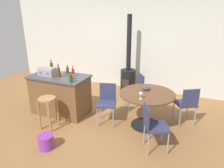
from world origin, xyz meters
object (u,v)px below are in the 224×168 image
cup_1 (72,77)px  plastic_bucket (46,142)px  bottle_0 (68,70)px  wooden_stool (48,106)px  bottle_5 (59,72)px  wood_stove (128,75)px  folding_chair_left (136,88)px  bottle_4 (71,78)px  folding_chair_far (187,103)px  cup_0 (62,72)px  wine_glass (141,94)px  serving_bowl (146,88)px  bottle_2 (52,67)px  dining_table (147,101)px  bottle_3 (57,69)px  bottle_1 (73,72)px  kitchen_island (60,94)px  toolbox (47,72)px  folding_chair_right (107,100)px

cup_1 → plastic_bucket: size_ratio=0.44×
bottle_0 → wooden_stool: bearing=-83.6°
bottle_5 → wood_stove: bearing=61.6°
folding_chair_left → plastic_bucket: folding_chair_left is taller
bottle_4 → folding_chair_far: bearing=19.9°
folding_chair_far → cup_0: 2.92m
cup_0 → wine_glass: bearing=-9.4°
serving_bowl → wooden_stool: bearing=-149.6°
plastic_bucket → bottle_2: bearing=122.0°
dining_table → bottle_3: bottle_3 is taller
bottle_1 → cup_0: 0.38m
bottle_0 → bottle_2: 0.47m
bottle_4 → cup_0: (-0.55, 0.45, -0.04)m
folding_chair_far → wine_glass: wine_glass is taller
bottle_0 → dining_table: bearing=-2.0°
kitchen_island → bottle_2: (-0.38, 0.24, 0.58)m
bottle_3 → wine_glass: bearing=-9.9°
folding_chair_far → folding_chair_left: 1.28m
serving_bowl → bottle_4: bearing=-156.7°
toolbox → bottle_3: (0.06, 0.29, -0.00)m
wine_glass → wood_stove: bearing=114.8°
bottle_3 → bottle_1: bearing=-13.8°
bottle_4 → cup_1: (-0.11, 0.21, -0.05)m
wooden_stool → cup_0: (-0.22, 0.87, 0.47)m
bottle_0 → serving_bowl: 1.91m
wood_stove → toolbox: size_ratio=5.65×
folding_chair_far → plastic_bucket: 2.93m
bottle_5 → plastic_bucket: (0.51, -1.21, -0.91)m
dining_table → plastic_bucket: dining_table is taller
toolbox → serving_bowl: bearing=10.8°
bottle_0 → bottle_1: bottle_1 is taller
cup_0 → bottle_2: bearing=168.0°
toolbox → cup_1: 0.66m
cup_1 → wine_glass: (1.60, -0.11, -0.11)m
bottle_3 → kitchen_island: bearing=-47.7°
kitchen_island → wood_stove: 2.11m
bottle_1 → folding_chair_right: bearing=-4.2°
cup_1 → plastic_bucket: (0.18, -1.23, -0.84)m
dining_table → cup_0: bearing=-180.0°
dining_table → bottle_2: 2.47m
folding_chair_left → bottle_1: bearing=-146.3°
cup_1 → wine_glass: bearing=-3.8°
bottle_1 → bottle_5: (-0.27, -0.16, 0.02)m
folding_chair_left → cup_0: cup_0 is taller
dining_table → folding_chair_far: size_ratio=1.32×
bottle_0 → folding_chair_far: bearing=6.7°
bottle_4 → wine_glass: (1.48, 0.11, -0.15)m
dining_table → folding_chair_far: bearing=26.8°
folding_chair_right → bottle_0: 1.24m
wooden_stool → bottle_5: (-0.12, 0.62, 0.53)m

